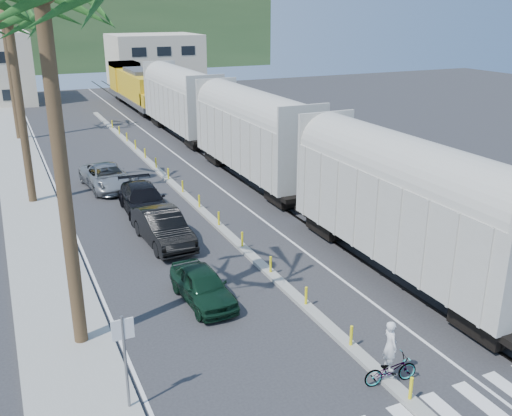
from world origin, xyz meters
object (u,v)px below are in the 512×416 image
(street_sign, at_px, (125,350))
(car_second, at_px, (163,227))
(car_lead, at_px, (203,286))
(cyclist, at_px, (390,364))

(street_sign, distance_m, car_second, 11.98)
(street_sign, height_order, car_lead, street_sign)
(street_sign, relative_size, cyclist, 1.42)
(street_sign, bearing_deg, cyclist, -15.27)
(car_lead, height_order, car_second, car_second)
(street_sign, distance_m, cyclist, 7.72)
(car_lead, bearing_deg, street_sign, -131.10)
(cyclist, bearing_deg, street_sign, 82.14)
(street_sign, distance_m, car_lead, 6.56)
(car_second, bearing_deg, street_sign, -113.62)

